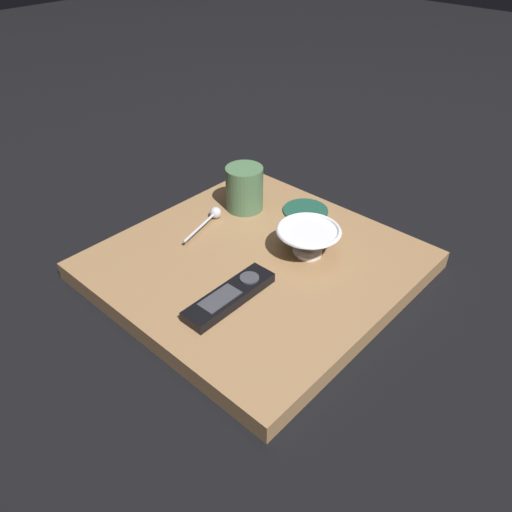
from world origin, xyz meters
TOP-DOWN VIEW (x-y plane):
  - ground_plane at (0.00, 0.00)m, footprint 6.00×6.00m
  - table at (0.00, 0.00)m, footprint 0.56×0.56m
  - cereal_bowl at (-0.08, 0.07)m, footprint 0.13×0.13m
  - coffee_mug at (-0.13, -0.15)m, footprint 0.08×0.08m
  - teaspoon at (-0.04, -0.17)m, footprint 0.14×0.05m
  - tv_remote_near at (0.13, 0.05)m, footprint 0.19×0.05m
  - drink_coaster at (-0.21, -0.04)m, footprint 0.10×0.10m

SIDE VIEW (x-z plane):
  - ground_plane at x=0.00m, z-range 0.00..0.00m
  - table at x=0.00m, z-range 0.00..0.04m
  - drink_coaster at x=-0.21m, z-range 0.04..0.04m
  - tv_remote_near at x=0.13m, z-range 0.04..0.06m
  - teaspoon at x=-0.04m, z-range 0.04..0.06m
  - cereal_bowl at x=-0.08m, z-range 0.04..0.10m
  - coffee_mug at x=-0.13m, z-range 0.04..0.14m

